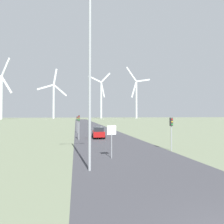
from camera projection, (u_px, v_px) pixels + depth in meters
road_surface at (92, 128)px, 51.05m from camera, size 10.00×240.00×0.01m
streetlamp at (90, 56)px, 12.03m from camera, size 3.24×0.32×13.03m
stop_sign_near at (112, 135)px, 15.32m from camera, size 0.81×0.07×2.87m
traffic_light_post_near_left at (79, 122)px, 26.54m from camera, size 0.28×0.34×3.79m
traffic_light_post_near_right at (171, 126)px, 18.67m from camera, size 0.28×0.33×3.52m
traffic_light_post_mid_left at (77, 121)px, 37.19m from camera, size 0.28×0.33×3.54m
car_approaching at (98, 132)px, 29.01m from camera, size 2.00×4.19×1.83m
wind_turbine_far_left at (1, 92)px, 163.05m from camera, size 28.75×11.83×57.74m
wind_turbine_left at (54, 97)px, 209.11m from camera, size 33.40×10.13×60.19m
wind_turbine_center at (101, 96)px, 218.52m from camera, size 29.99×15.50×59.50m
wind_turbine_right at (136, 95)px, 218.57m from camera, size 35.12×10.10×63.14m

